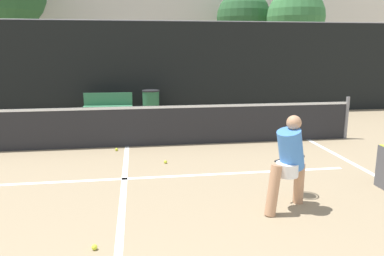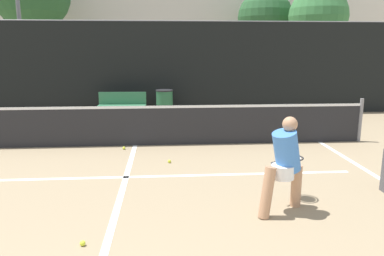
{
  "view_description": "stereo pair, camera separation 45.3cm",
  "coord_description": "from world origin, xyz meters",
  "px_view_note": "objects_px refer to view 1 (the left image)",
  "views": [
    {
      "loc": [
        0.26,
        -0.67,
        2.29
      ],
      "look_at": [
        1.17,
        5.43,
        0.95
      ],
      "focal_mm": 35.0,
      "sensor_mm": 36.0,
      "label": 1
    },
    {
      "loc": [
        0.71,
        -0.72,
        2.29
      ],
      "look_at": [
        1.17,
        5.43,
        0.95
      ],
      "focal_mm": 35.0,
      "sensor_mm": 36.0,
      "label": 2
    }
  ],
  "objects_px": {
    "player_practicing": "(289,160)",
    "parked_car": "(124,91)",
    "courtside_bench": "(108,105)",
    "trash_bin": "(151,104)"
  },
  "relations": [
    {
      "from": "player_practicing",
      "to": "trash_bin",
      "type": "distance_m",
      "value": 7.49
    },
    {
      "from": "player_practicing",
      "to": "parked_car",
      "type": "bearing_deg",
      "value": 72.17
    },
    {
      "from": "player_practicing",
      "to": "parked_car",
      "type": "xyz_separation_m",
      "value": [
        -2.62,
        10.18,
        -0.14
      ]
    },
    {
      "from": "trash_bin",
      "to": "parked_car",
      "type": "bearing_deg",
      "value": 108.33
    },
    {
      "from": "trash_bin",
      "to": "parked_car",
      "type": "xyz_separation_m",
      "value": [
        -0.96,
        2.88,
        0.12
      ]
    },
    {
      "from": "courtside_bench",
      "to": "parked_car",
      "type": "relative_size",
      "value": 0.38
    },
    {
      "from": "parked_car",
      "to": "trash_bin",
      "type": "bearing_deg",
      "value": -71.67
    },
    {
      "from": "courtside_bench",
      "to": "parked_car",
      "type": "height_order",
      "value": "parked_car"
    },
    {
      "from": "trash_bin",
      "to": "parked_car",
      "type": "distance_m",
      "value": 3.04
    },
    {
      "from": "trash_bin",
      "to": "courtside_bench",
      "type": "bearing_deg",
      "value": -177.53
    }
  ]
}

